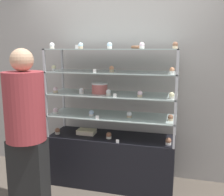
% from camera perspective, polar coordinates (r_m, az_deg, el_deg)
% --- Properties ---
extents(ground_plane, '(20.00, 20.00, 0.00)m').
position_cam_1_polar(ground_plane, '(3.54, 0.00, -18.00)').
color(ground_plane, brown).
extents(back_wall, '(8.00, 0.05, 2.60)m').
position_cam_1_polar(back_wall, '(3.51, 1.67, 4.16)').
color(back_wall, gray).
rests_on(back_wall, ground_plane).
extents(display_base, '(1.53, 0.50, 0.63)m').
position_cam_1_polar(display_base, '(3.40, 0.00, -13.31)').
color(display_base, black).
rests_on(display_base, ground_plane).
extents(display_riser_lower, '(1.53, 0.50, 0.27)m').
position_cam_1_polar(display_riser_lower, '(3.21, 0.00, -3.99)').
color(display_riser_lower, '#B7B7BC').
rests_on(display_riser_lower, display_base).
extents(display_riser_middle, '(1.53, 0.50, 0.27)m').
position_cam_1_polar(display_riser_middle, '(3.15, 0.00, 0.70)').
color(display_riser_middle, '#B7B7BC').
rests_on(display_riser_middle, display_riser_lower).
extents(display_riser_upper, '(1.53, 0.50, 0.27)m').
position_cam_1_polar(display_riser_upper, '(3.12, 0.00, 5.53)').
color(display_riser_upper, '#B7B7BC').
rests_on(display_riser_upper, display_riser_middle).
extents(display_riser_top, '(1.53, 0.50, 0.27)m').
position_cam_1_polar(display_riser_top, '(3.11, 0.00, 10.42)').
color(display_riser_top, '#B7B7BC').
rests_on(display_riser_top, display_riser_upper).
extents(layer_cake_centerpiece, '(0.20, 0.20, 0.13)m').
position_cam_1_polar(layer_cake_centerpiece, '(3.17, -2.70, 2.21)').
color(layer_cake_centerpiece, '#C66660').
rests_on(layer_cake_centerpiece, display_riser_middle).
extents(sheet_cake_frosted, '(0.23, 0.15, 0.06)m').
position_cam_1_polar(sheet_cake_frosted, '(3.36, -5.57, -7.32)').
color(sheet_cake_frosted, beige).
rests_on(sheet_cake_frosted, display_base).
extents(cupcake_0, '(0.07, 0.07, 0.08)m').
position_cam_1_polar(cupcake_0, '(3.42, -11.79, -7.06)').
color(cupcake_0, beige).
rests_on(cupcake_0, display_base).
extents(cupcake_1, '(0.07, 0.07, 0.08)m').
position_cam_1_polar(cupcake_1, '(3.18, -0.70, -8.17)').
color(cupcake_1, beige).
rests_on(cupcake_1, display_base).
extents(cupcake_2, '(0.07, 0.07, 0.08)m').
position_cam_1_polar(cupcake_2, '(3.05, 12.19, -9.22)').
color(cupcake_2, white).
rests_on(cupcake_2, display_base).
extents(price_tag_0, '(0.04, 0.00, 0.04)m').
position_cam_1_polar(price_tag_0, '(3.03, 1.21, -9.42)').
color(price_tag_0, white).
rests_on(price_tag_0, display_base).
extents(cupcake_3, '(0.06, 0.06, 0.07)m').
position_cam_1_polar(cupcake_3, '(3.36, -12.18, -2.74)').
color(cupcake_3, white).
rests_on(cupcake_3, display_riser_lower).
extents(cupcake_4, '(0.06, 0.06, 0.07)m').
position_cam_1_polar(cupcake_4, '(3.18, -4.51, -3.31)').
color(cupcake_4, white).
rests_on(cupcake_4, display_riser_lower).
extents(cupcake_5, '(0.06, 0.06, 0.07)m').
position_cam_1_polar(cupcake_5, '(3.10, 3.77, -3.64)').
color(cupcake_5, '#CCB28C').
rests_on(cupcake_5, display_riser_lower).
extents(cupcake_6, '(0.06, 0.06, 0.07)m').
position_cam_1_polar(cupcake_6, '(3.03, 12.62, -4.20)').
color(cupcake_6, '#CCB28C').
rests_on(cupcake_6, display_riser_lower).
extents(price_tag_1, '(0.04, 0.00, 0.04)m').
position_cam_1_polar(price_tag_1, '(3.02, -3.26, -4.24)').
color(price_tag_1, white).
rests_on(price_tag_1, display_riser_lower).
extents(cupcake_7, '(0.06, 0.06, 0.07)m').
position_cam_1_polar(cupcake_7, '(3.31, -12.19, 1.75)').
color(cupcake_7, '#CCB28C').
rests_on(cupcake_7, display_riser_middle).
extents(cupcake_8, '(0.06, 0.06, 0.07)m').
position_cam_1_polar(cupcake_8, '(3.16, -6.70, 1.53)').
color(cupcake_8, white).
rests_on(cupcake_8, display_riser_middle).
extents(cupcake_9, '(0.06, 0.06, 0.07)m').
position_cam_1_polar(cupcake_9, '(3.03, -0.78, 1.20)').
color(cupcake_9, beige).
rests_on(cupcake_9, display_riser_middle).
extents(cupcake_10, '(0.06, 0.06, 0.07)m').
position_cam_1_polar(cupcake_10, '(2.95, 6.11, 0.88)').
color(cupcake_10, '#CCB28C').
rests_on(cupcake_10, display_riser_middle).
extents(cupcake_11, '(0.06, 0.06, 0.07)m').
position_cam_1_polar(cupcake_11, '(2.91, 12.86, 0.54)').
color(cupcake_11, beige).
rests_on(cupcake_11, display_riser_middle).
extents(price_tag_2, '(0.04, 0.00, 0.04)m').
position_cam_1_polar(price_tag_2, '(2.90, 0.63, 0.56)').
color(price_tag_2, white).
rests_on(price_tag_2, display_riser_middle).
extents(cupcake_12, '(0.05, 0.05, 0.07)m').
position_cam_1_polar(cupcake_12, '(3.29, -12.56, 6.39)').
color(cupcake_12, white).
rests_on(cupcake_12, display_riser_upper).
extents(cupcake_13, '(0.05, 0.05, 0.07)m').
position_cam_1_polar(cupcake_13, '(3.06, -0.08, 6.34)').
color(cupcake_13, '#CCB28C').
rests_on(cupcake_13, display_riser_upper).
extents(cupcake_14, '(0.05, 0.05, 0.07)m').
position_cam_1_polar(cupcake_14, '(2.90, 12.93, 5.85)').
color(cupcake_14, white).
rests_on(cupcake_14, display_riser_upper).
extents(price_tag_3, '(0.04, 0.00, 0.04)m').
position_cam_1_polar(price_tag_3, '(2.94, -3.80, 5.89)').
color(price_tag_3, white).
rests_on(price_tag_3, display_riser_upper).
extents(cupcake_15, '(0.06, 0.06, 0.07)m').
position_cam_1_polar(cupcake_15, '(3.24, -12.93, 11.03)').
color(cupcake_15, beige).
rests_on(cupcake_15, display_riser_top).
extents(cupcake_16, '(0.06, 0.06, 0.07)m').
position_cam_1_polar(cupcake_16, '(3.14, -6.84, 11.24)').
color(cupcake_16, '#CCB28C').
rests_on(cupcake_16, display_riser_top).
extents(cupcake_17, '(0.06, 0.06, 0.07)m').
position_cam_1_polar(cupcake_17, '(3.00, -0.61, 11.34)').
color(cupcake_17, white).
rests_on(cupcake_17, display_riser_top).
extents(cupcake_18, '(0.06, 0.06, 0.07)m').
position_cam_1_polar(cupcake_18, '(2.96, 6.54, 11.29)').
color(cupcake_18, white).
rests_on(cupcake_18, display_riser_top).
extents(cupcake_19, '(0.06, 0.06, 0.07)m').
position_cam_1_polar(cupcake_19, '(2.89, 13.60, 11.08)').
color(cupcake_19, '#CCB28C').
rests_on(cupcake_19, display_riser_top).
extents(price_tag_4, '(0.04, 0.00, 0.04)m').
position_cam_1_polar(price_tag_4, '(3.00, -7.68, 11.01)').
color(price_tag_4, white).
rests_on(price_tag_4, display_riser_top).
extents(donut_glazed, '(0.12, 0.12, 0.04)m').
position_cam_1_polar(donut_glazed, '(3.06, 5.23, 10.97)').
color(donut_glazed, brown).
rests_on(donut_glazed, display_riser_top).
extents(customer_figure, '(0.40, 0.40, 1.70)m').
position_cam_1_polar(customer_figure, '(2.78, -18.21, -6.32)').
color(customer_figure, black).
rests_on(customer_figure, ground_plane).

